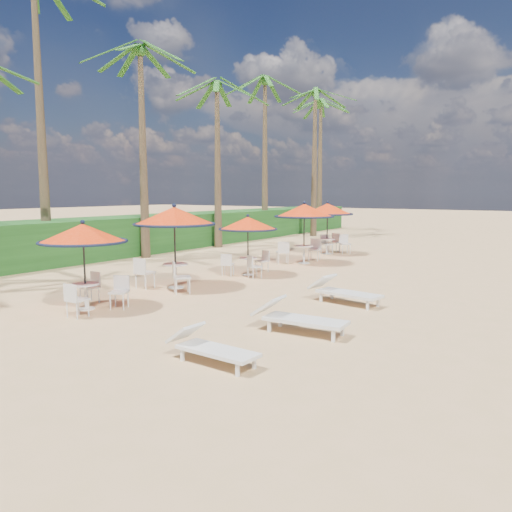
{
  "coord_description": "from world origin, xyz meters",
  "views": [
    {
      "loc": [
        5.32,
        -7.85,
        2.99
      ],
      "look_at": [
        -2.43,
        3.74,
        1.2
      ],
      "focal_mm": 35.0,
      "sensor_mm": 36.0,
      "label": 1
    }
  ],
  "objects_px": {
    "station_2": "(248,231)",
    "station_4": "(329,215)",
    "station_3": "(304,216)",
    "station_0": "(85,244)",
    "station_1": "(173,224)",
    "lounger_mid": "(296,317)",
    "lounger_far": "(342,291)",
    "lounger_near": "(209,346)"
  },
  "relations": [
    {
      "from": "lounger_mid",
      "to": "lounger_far",
      "type": "height_order",
      "value": "lounger_mid"
    },
    {
      "from": "station_0",
      "to": "station_3",
      "type": "bearing_deg",
      "value": 86.59
    },
    {
      "from": "station_2",
      "to": "station_4",
      "type": "relative_size",
      "value": 0.87
    },
    {
      "from": "station_0",
      "to": "station_4",
      "type": "height_order",
      "value": "station_4"
    },
    {
      "from": "station_4",
      "to": "lounger_far",
      "type": "distance_m",
      "value": 11.04
    },
    {
      "from": "station_0",
      "to": "lounger_near",
      "type": "distance_m",
      "value": 5.52
    },
    {
      "from": "station_0",
      "to": "station_3",
      "type": "xyz_separation_m",
      "value": [
        0.62,
        10.44,
        0.31
      ]
    },
    {
      "from": "station_1",
      "to": "station_3",
      "type": "xyz_separation_m",
      "value": [
        0.72,
        7.11,
        -0.03
      ]
    },
    {
      "from": "lounger_far",
      "to": "lounger_near",
      "type": "bearing_deg",
      "value": -80.61
    },
    {
      "from": "lounger_near",
      "to": "lounger_mid",
      "type": "height_order",
      "value": "lounger_mid"
    },
    {
      "from": "lounger_mid",
      "to": "lounger_far",
      "type": "relative_size",
      "value": 0.99
    },
    {
      "from": "lounger_mid",
      "to": "station_0",
      "type": "bearing_deg",
      "value": -172.63
    },
    {
      "from": "lounger_mid",
      "to": "lounger_far",
      "type": "bearing_deg",
      "value": 92.34
    },
    {
      "from": "station_1",
      "to": "station_2",
      "type": "distance_m",
      "value": 3.37
    },
    {
      "from": "station_2",
      "to": "lounger_mid",
      "type": "distance_m",
      "value": 7.61
    },
    {
      "from": "station_2",
      "to": "station_4",
      "type": "height_order",
      "value": "station_4"
    },
    {
      "from": "station_3",
      "to": "station_4",
      "type": "distance_m",
      "value": 3.6
    },
    {
      "from": "station_3",
      "to": "lounger_mid",
      "type": "bearing_deg",
      "value": -62.42
    },
    {
      "from": "station_0",
      "to": "station_1",
      "type": "xyz_separation_m",
      "value": [
        -0.1,
        3.33,
        0.34
      ]
    },
    {
      "from": "station_1",
      "to": "lounger_far",
      "type": "height_order",
      "value": "station_1"
    },
    {
      "from": "station_3",
      "to": "station_0",
      "type": "bearing_deg",
      "value": -93.41
    },
    {
      "from": "station_3",
      "to": "lounger_far",
      "type": "distance_m",
      "value": 7.79
    },
    {
      "from": "station_0",
      "to": "station_4",
      "type": "bearing_deg",
      "value": 89.68
    },
    {
      "from": "station_3",
      "to": "station_4",
      "type": "xyz_separation_m",
      "value": [
        -0.54,
        3.56,
        -0.12
      ]
    },
    {
      "from": "station_4",
      "to": "lounger_mid",
      "type": "relative_size",
      "value": 1.22
    },
    {
      "from": "station_2",
      "to": "lounger_mid",
      "type": "bearing_deg",
      "value": -47.42
    },
    {
      "from": "station_0",
      "to": "lounger_near",
      "type": "height_order",
      "value": "station_0"
    },
    {
      "from": "station_3",
      "to": "lounger_far",
      "type": "relative_size",
      "value": 1.23
    },
    {
      "from": "lounger_near",
      "to": "lounger_far",
      "type": "relative_size",
      "value": 0.85
    },
    {
      "from": "station_1",
      "to": "station_2",
      "type": "xyz_separation_m",
      "value": [
        0.52,
        3.31,
        -0.41
      ]
    },
    {
      "from": "station_4",
      "to": "lounger_far",
      "type": "height_order",
      "value": "station_4"
    },
    {
      "from": "lounger_mid",
      "to": "station_1",
      "type": "bearing_deg",
      "value": 154.33
    },
    {
      "from": "station_0",
      "to": "station_3",
      "type": "height_order",
      "value": "station_3"
    },
    {
      "from": "station_4",
      "to": "lounger_mid",
      "type": "distance_m",
      "value": 14.06
    },
    {
      "from": "station_3",
      "to": "lounger_near",
      "type": "distance_m",
      "value": 12.8
    },
    {
      "from": "station_0",
      "to": "station_1",
      "type": "relative_size",
      "value": 0.87
    },
    {
      "from": "station_1",
      "to": "station_4",
      "type": "bearing_deg",
      "value": 89.05
    },
    {
      "from": "station_1",
      "to": "station_4",
      "type": "relative_size",
      "value": 1.03
    },
    {
      "from": "station_1",
      "to": "lounger_near",
      "type": "xyz_separation_m",
      "value": [
        5.25,
        -4.74,
        -1.72
      ]
    },
    {
      "from": "station_1",
      "to": "lounger_mid",
      "type": "xyz_separation_m",
      "value": [
        5.59,
        -2.21,
        -1.67
      ]
    },
    {
      "from": "station_0",
      "to": "station_4",
      "type": "xyz_separation_m",
      "value": [
        0.08,
        13.99,
        0.19
      ]
    },
    {
      "from": "station_1",
      "to": "lounger_mid",
      "type": "distance_m",
      "value": 6.24
    }
  ]
}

